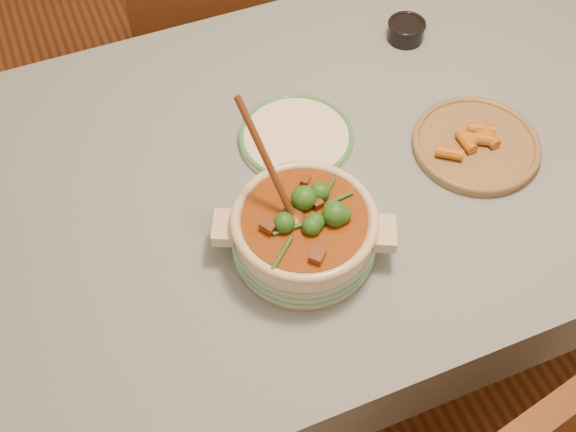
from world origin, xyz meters
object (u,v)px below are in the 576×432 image
(condiment_bowl, at_px, (406,29))
(white_plate, at_px, (296,137))
(dining_table, at_px, (329,181))
(stew_casserole, at_px, (304,230))
(fried_plate, at_px, (477,143))
(chair_far, at_px, (210,14))

(condiment_bowl, bearing_deg, white_plate, -150.87)
(dining_table, bearing_deg, condiment_bowl, 40.56)
(stew_casserole, height_order, white_plate, stew_casserole)
(fried_plate, height_order, chair_far, chair_far)
(dining_table, xyz_separation_m, chair_far, (-0.03, 0.82, -0.13))
(dining_table, height_order, condiment_bowl, condiment_bowl)
(condiment_bowl, bearing_deg, chair_far, 123.03)
(stew_casserole, xyz_separation_m, condiment_bowl, (0.48, 0.49, -0.04))
(dining_table, xyz_separation_m, stew_casserole, (-0.15, -0.21, 0.16))
(white_plate, relative_size, condiment_bowl, 2.68)
(dining_table, relative_size, white_plate, 6.58)
(dining_table, relative_size, stew_casserole, 4.67)
(white_plate, distance_m, fried_plate, 0.39)
(dining_table, bearing_deg, fried_plate, -19.25)
(stew_casserole, height_order, chair_far, stew_casserole)
(dining_table, xyz_separation_m, condiment_bowl, (0.33, 0.28, 0.12))
(condiment_bowl, bearing_deg, stew_casserole, -134.65)
(white_plate, distance_m, chair_far, 0.79)
(condiment_bowl, relative_size, chair_far, 0.10)
(chair_far, bearing_deg, fried_plate, 126.34)
(white_plate, xyz_separation_m, fried_plate, (0.36, -0.17, 0.01))
(white_plate, height_order, fried_plate, fried_plate)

